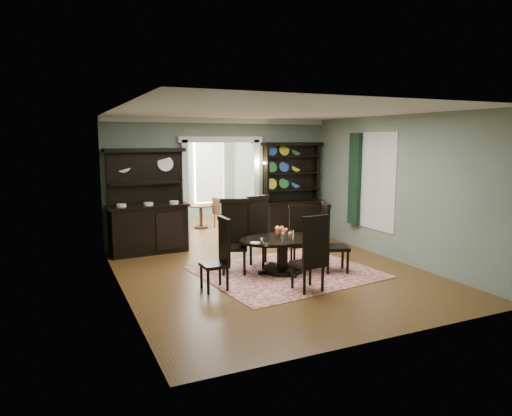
{
  "coord_description": "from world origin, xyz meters",
  "views": [
    {
      "loc": [
        -3.74,
        -7.32,
        2.52
      ],
      "look_at": [
        -0.15,
        0.6,
        1.2
      ],
      "focal_mm": 32.0,
      "sensor_mm": 36.0,
      "label": 1
    }
  ],
  "objects_px": {
    "parlor_table": "(201,213)",
    "dining_table": "(282,248)",
    "sideboard": "(148,217)",
    "welsh_dresser": "(292,204)"
  },
  "relations": [
    {
      "from": "welsh_dresser",
      "to": "parlor_table",
      "type": "distance_m",
      "value": 2.87
    },
    {
      "from": "dining_table",
      "to": "sideboard",
      "type": "height_order",
      "value": "sideboard"
    },
    {
      "from": "sideboard",
      "to": "welsh_dresser",
      "type": "height_order",
      "value": "welsh_dresser"
    },
    {
      "from": "parlor_table",
      "to": "dining_table",
      "type": "bearing_deg",
      "value": -89.08
    },
    {
      "from": "sideboard",
      "to": "parlor_table",
      "type": "height_order",
      "value": "sideboard"
    },
    {
      "from": "sideboard",
      "to": "welsh_dresser",
      "type": "xyz_separation_m",
      "value": [
        3.65,
        0.01,
        0.07
      ]
    },
    {
      "from": "sideboard",
      "to": "welsh_dresser",
      "type": "distance_m",
      "value": 3.65
    },
    {
      "from": "dining_table",
      "to": "parlor_table",
      "type": "xyz_separation_m",
      "value": [
        -0.08,
        4.84,
        -0.03
      ]
    },
    {
      "from": "dining_table",
      "to": "parlor_table",
      "type": "distance_m",
      "value": 4.85
    },
    {
      "from": "sideboard",
      "to": "parlor_table",
      "type": "xyz_separation_m",
      "value": [
        1.93,
        2.26,
        -0.38
      ]
    }
  ]
}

